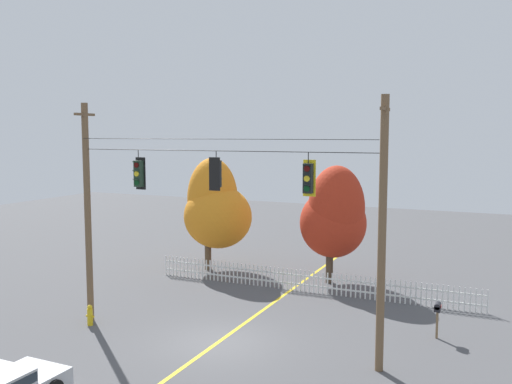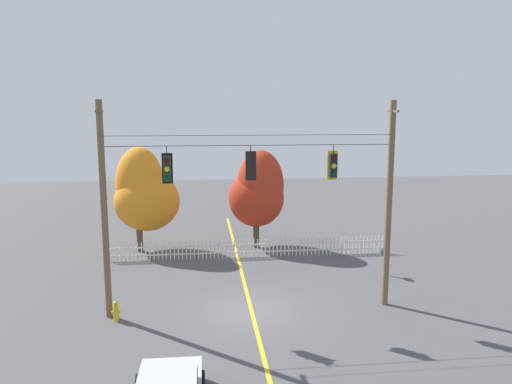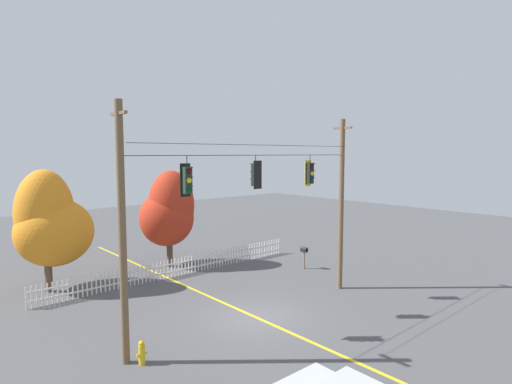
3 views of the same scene
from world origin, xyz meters
name	(u,v)px [view 1 (image 1 of 3)]	position (x,y,z in m)	size (l,w,h in m)	color
ground	(218,342)	(0.00, 0.00, 0.00)	(80.00, 80.00, 0.00)	#4C4C4F
lane_centerline_stripe	(218,342)	(0.00, 0.00, 0.00)	(0.16, 36.00, 0.01)	gold
signal_support_span	(217,221)	(0.00, 0.00, 4.49)	(11.99, 1.10, 8.79)	brown
traffic_signal_northbound_primary	(139,173)	(-3.35, 0.01, 6.09)	(0.43, 0.38, 1.52)	black
traffic_signal_westbound_side	(216,174)	(-0.02, -0.01, 6.18)	(0.43, 0.38, 1.40)	black
traffic_signal_southbound_primary	(308,178)	(3.40, 0.01, 6.13)	(0.43, 0.38, 1.47)	black
white_picket_fence	(307,281)	(0.82, 7.56, 0.53)	(16.12, 0.06, 1.05)	white
autumn_maple_near_fence	(215,209)	(-5.42, 9.88, 3.38)	(3.89, 3.45, 6.26)	brown
autumn_maple_mid	(335,216)	(1.46, 9.88, 3.40)	(3.41, 3.27, 6.01)	#473828
fire_hydrant	(90,315)	(-5.51, -0.46, 0.41)	(0.38, 0.22, 0.83)	gold
roadside_mailbox	(438,309)	(7.23, 3.73, 1.11)	(0.25, 0.44, 1.36)	brown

